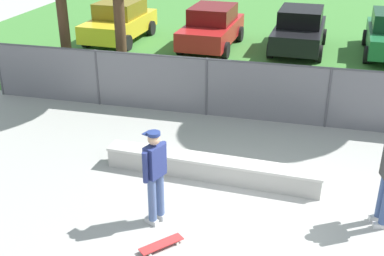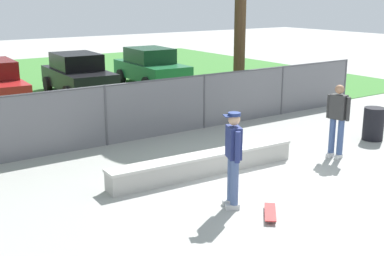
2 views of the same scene
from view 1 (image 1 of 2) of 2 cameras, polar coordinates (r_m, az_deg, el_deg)
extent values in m
plane|color=#9E9E99|center=(9.26, 5.11, -10.59)|extent=(80.00, 80.00, 0.00)
cube|color=#3D7A33|center=(23.07, 11.44, 11.12)|extent=(28.07, 20.00, 0.02)
cube|color=#A8A59E|center=(10.38, 2.24, -4.89)|extent=(4.63, 0.66, 0.41)
cube|color=beige|center=(10.26, 2.26, -3.74)|extent=(4.67, 0.71, 0.06)
cube|color=beige|center=(9.11, -4.76, -10.89)|extent=(0.28, 0.20, 0.10)
cube|color=beige|center=(9.24, -3.85, -10.26)|extent=(0.28, 0.20, 0.10)
cylinder|color=#475B89|center=(8.81, -4.73, -8.38)|extent=(0.15, 0.15, 0.88)
cylinder|color=#475B89|center=(8.95, -3.79, -7.77)|extent=(0.15, 0.15, 0.88)
cube|color=navy|center=(8.50, -4.41, -3.89)|extent=(0.35, 0.44, 0.60)
cylinder|color=navy|center=(8.35, -5.54, -4.67)|extent=(0.10, 0.10, 0.58)
cylinder|color=navy|center=(8.67, -3.32, -3.37)|extent=(0.10, 0.10, 0.58)
sphere|color=tan|center=(8.30, -4.51, -1.29)|extent=(0.22, 0.22, 0.22)
cylinder|color=navy|center=(8.26, -4.53, -0.67)|extent=(0.23, 0.23, 0.06)
cube|color=navy|center=(8.35, -5.20, -0.59)|extent=(0.19, 0.23, 0.02)
cube|color=red|center=(8.53, -3.63, -13.49)|extent=(0.68, 0.73, 0.02)
cube|color=#B2B2B7|center=(8.64, -2.04, -12.97)|extent=(0.14, 0.14, 0.02)
cube|color=#B2B2B7|center=(8.44, -5.27, -14.19)|extent=(0.14, 0.14, 0.02)
cylinder|color=silver|center=(8.61, -1.73, -13.44)|extent=(0.06, 0.06, 0.05)
cylinder|color=silver|center=(8.72, -2.34, -12.86)|extent=(0.06, 0.06, 0.05)
cylinder|color=silver|center=(8.40, -4.97, -14.69)|extent=(0.06, 0.06, 0.05)
cylinder|color=silver|center=(8.52, -5.55, -14.06)|extent=(0.06, 0.06, 0.05)
cylinder|color=#4C4C51|center=(14.21, -11.09, 5.86)|extent=(0.07, 0.07, 1.64)
cylinder|color=#4C4C51|center=(13.21, 1.72, 4.84)|extent=(0.07, 0.07, 1.64)
cylinder|color=#4C4C51|center=(12.95, 15.76, 3.45)|extent=(0.07, 0.07, 1.64)
cylinder|color=#4C4C51|center=(12.73, 8.90, 7.50)|extent=(16.07, 0.05, 0.05)
cube|color=slate|center=(12.98, 8.68, 4.19)|extent=(16.07, 0.01, 1.64)
cylinder|color=#47301E|center=(15.46, -14.78, 10.68)|extent=(0.32, 0.32, 3.51)
cylinder|color=#47301E|center=(14.52, -8.52, 12.13)|extent=(0.32, 0.32, 4.40)
cube|color=gold|center=(21.06, -8.54, 11.88)|extent=(2.00, 4.28, 0.70)
cube|color=#776413|center=(21.06, -8.48, 13.74)|extent=(1.70, 2.17, 0.64)
cylinder|color=black|center=(19.63, -7.67, 9.91)|extent=(0.25, 0.65, 0.64)
cylinder|color=black|center=(20.43, -12.35, 10.15)|extent=(0.25, 0.65, 0.64)
cylinder|color=black|center=(21.95, -4.86, 11.66)|extent=(0.25, 0.65, 0.64)
cylinder|color=black|center=(22.67, -9.19, 11.86)|extent=(0.25, 0.65, 0.64)
cube|color=#B21E1E|center=(19.83, 2.32, 11.30)|extent=(2.00, 4.28, 0.70)
cube|color=#621010|center=(19.82, 2.47, 13.28)|extent=(1.70, 2.17, 0.64)
cylinder|color=black|center=(18.49, 3.98, 9.12)|extent=(0.25, 0.65, 0.64)
cylinder|color=black|center=(18.95, -1.39, 9.57)|extent=(0.25, 0.65, 0.64)
cylinder|color=black|center=(20.95, 5.66, 10.97)|extent=(0.25, 0.65, 0.64)
cylinder|color=black|center=(21.36, 0.84, 11.36)|extent=(0.25, 0.65, 0.64)
cube|color=black|center=(19.83, 12.49, 10.74)|extent=(2.00, 4.28, 0.70)
cube|color=black|center=(19.83, 12.72, 12.72)|extent=(1.70, 2.17, 0.64)
cylinder|color=black|center=(18.61, 14.77, 8.46)|extent=(0.25, 0.65, 0.64)
cylinder|color=black|center=(18.75, 9.24, 9.09)|extent=(0.25, 0.65, 0.64)
cylinder|color=black|center=(21.13, 15.21, 10.35)|extent=(0.25, 0.65, 0.64)
cylinder|color=black|center=(21.25, 10.30, 10.90)|extent=(0.25, 0.65, 0.64)
cylinder|color=black|center=(18.98, 19.92, 8.10)|extent=(0.25, 0.65, 0.64)
cylinder|color=black|center=(21.50, 19.78, 10.00)|extent=(0.25, 0.65, 0.64)
cube|color=beige|center=(9.61, 21.31, -10.65)|extent=(0.28, 0.17, 0.10)
cube|color=beige|center=(9.78, 20.89, -9.91)|extent=(0.28, 0.17, 0.10)
cylinder|color=#384C7A|center=(9.53, 21.51, -7.47)|extent=(0.15, 0.15, 0.88)
camera|label=2|loc=(8.21, -71.39, -3.09)|focal=46.82mm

